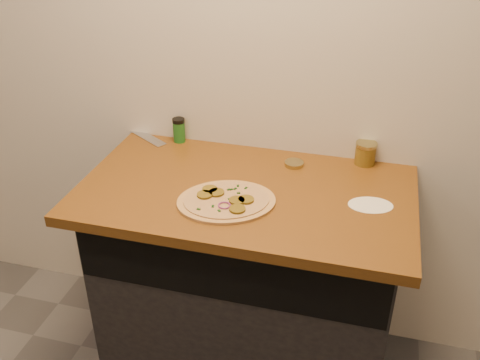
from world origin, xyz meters
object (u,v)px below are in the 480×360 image
(chefs_knife, at_px, (135,130))
(salsa_jar, at_px, (365,153))
(spice_shaker, at_px, (179,130))
(pizza, at_px, (226,201))

(chefs_knife, distance_m, salsa_jar, 0.99)
(chefs_knife, relative_size, spice_shaker, 3.06)
(chefs_knife, bearing_deg, spice_shaker, -11.67)
(chefs_knife, xyz_separation_m, spice_shaker, (0.23, -0.05, 0.05))
(salsa_jar, height_order, spice_shaker, spice_shaker)
(chefs_knife, bearing_deg, salsa_jar, -2.70)
(pizza, height_order, chefs_knife, pizza)
(pizza, bearing_deg, chefs_knife, 140.20)
(pizza, relative_size, spice_shaker, 4.21)
(pizza, bearing_deg, salsa_jar, 43.04)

